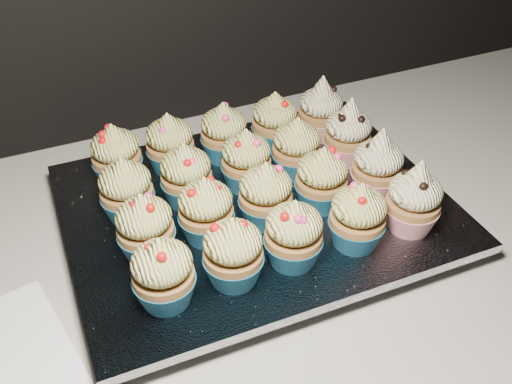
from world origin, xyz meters
TOP-DOWN VIEW (x-y plane):
  - worktop at (0.00, 1.70)m, footprint 2.44×0.64m
  - baking_tray at (-0.01, 1.72)m, footprint 0.42×0.33m
  - foil_lining at (-0.01, 1.72)m, footprint 0.46×0.36m
  - cupcake_0 at (-0.16, 1.61)m, footprint 0.06×0.06m
  - cupcake_1 at (-0.08, 1.61)m, footprint 0.06×0.06m
  - cupcake_2 at (-0.01, 1.61)m, footprint 0.06×0.06m
  - cupcake_3 at (0.06, 1.61)m, footprint 0.06×0.06m
  - cupcake_4 at (0.13, 1.61)m, footprint 0.06×0.06m
  - cupcake_5 at (-0.16, 1.69)m, footprint 0.06×0.06m
  - cupcake_6 at (-0.09, 1.69)m, footprint 0.06×0.06m
  - cupcake_7 at (-0.01, 1.69)m, footprint 0.06×0.06m
  - cupcake_8 at (0.06, 1.69)m, footprint 0.06×0.06m
  - cupcake_9 at (0.13, 1.68)m, footprint 0.06×0.06m
  - cupcake_10 at (-0.16, 1.76)m, footprint 0.06×0.06m
  - cupcake_11 at (-0.09, 1.76)m, footprint 0.06×0.06m
  - cupcake_12 at (-0.01, 1.76)m, footprint 0.06×0.06m
  - cupcake_13 at (0.06, 1.76)m, footprint 0.06×0.06m
  - cupcake_14 at (0.14, 1.76)m, footprint 0.06×0.06m
  - cupcake_15 at (-0.15, 1.83)m, footprint 0.06×0.06m
  - cupcake_16 at (-0.08, 1.83)m, footprint 0.06×0.06m
  - cupcake_17 at (-0.01, 1.83)m, footprint 0.06×0.06m
  - cupcake_18 at (0.06, 1.83)m, footprint 0.06×0.06m
  - cupcake_19 at (0.13, 1.82)m, footprint 0.06×0.06m

SIDE VIEW (x-z plane):
  - worktop at x=0.00m, z-range 0.86..0.90m
  - baking_tray at x=-0.01m, z-range 0.90..0.92m
  - foil_lining at x=-0.01m, z-range 0.92..0.93m
  - cupcake_0 at x=-0.16m, z-range 0.93..1.01m
  - cupcake_1 at x=-0.08m, z-range 0.93..1.01m
  - cupcake_2 at x=-0.01m, z-range 0.93..1.01m
  - cupcake_3 at x=0.06m, z-range 0.93..1.01m
  - cupcake_5 at x=-0.16m, z-range 0.93..1.01m
  - cupcake_6 at x=-0.09m, z-range 0.93..1.01m
  - cupcake_7 at x=-0.01m, z-range 0.93..1.01m
  - cupcake_8 at x=0.06m, z-range 0.93..1.01m
  - cupcake_10 at x=-0.16m, z-range 0.93..1.01m
  - cupcake_11 at x=-0.09m, z-range 0.93..1.01m
  - cupcake_12 at x=-0.01m, z-range 0.93..1.01m
  - cupcake_13 at x=0.06m, z-range 0.93..1.01m
  - cupcake_15 at x=-0.15m, z-range 0.93..1.01m
  - cupcake_16 at x=-0.08m, z-range 0.93..1.01m
  - cupcake_17 at x=-0.01m, z-range 0.93..1.01m
  - cupcake_18 at x=0.06m, z-range 0.93..1.01m
  - cupcake_4 at x=0.13m, z-range 0.93..1.02m
  - cupcake_9 at x=0.13m, z-range 0.93..1.02m
  - cupcake_14 at x=0.14m, z-range 0.93..1.02m
  - cupcake_19 at x=0.13m, z-range 0.93..1.02m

